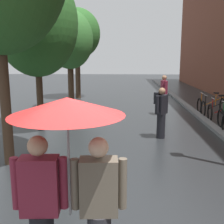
% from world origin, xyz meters
% --- Properties ---
extents(kerb_strip, '(0.30, 36.00, 0.12)m').
position_xyz_m(kerb_strip, '(3.20, 10.00, 0.06)').
color(kerb_strip, slate).
rests_on(kerb_strip, ground).
extents(street_tree_1, '(2.75, 2.75, 5.38)m').
position_xyz_m(street_tree_1, '(-2.88, 6.44, 3.59)').
color(street_tree_1, '#473323').
rests_on(street_tree_1, ground).
extents(street_tree_2, '(2.24, 2.24, 4.72)m').
position_xyz_m(street_tree_2, '(-2.60, 10.54, 3.30)').
color(street_tree_2, '#473323').
rests_on(street_tree_2, ground).
extents(street_tree_3, '(2.81, 2.81, 5.41)m').
position_xyz_m(street_tree_3, '(-2.88, 14.16, 3.88)').
color(street_tree_3, '#473323').
rests_on(street_tree_3, ground).
extents(parked_bicycle_6, '(1.12, 0.76, 0.96)m').
position_xyz_m(parked_bicycle_6, '(3.90, 7.85, 0.38)').
color(parked_bicycle_6, black).
rests_on(parked_bicycle_6, ground).
extents(parked_bicycle_7, '(1.09, 0.71, 0.96)m').
position_xyz_m(parked_bicycle_7, '(3.86, 8.68, 0.38)').
color(parked_bicycle_7, black).
rests_on(parked_bicycle_7, ground).
extents(parked_bicycle_8, '(1.08, 0.71, 0.96)m').
position_xyz_m(parked_bicycle_8, '(3.92, 9.54, 0.38)').
color(parked_bicycle_8, black).
rests_on(parked_bicycle_8, ground).
extents(couple_under_umbrella, '(1.21, 1.17, 2.08)m').
position_xyz_m(couple_under_umbrella, '(-0.50, -0.21, 1.41)').
color(couple_under_umbrella, black).
rests_on(couple_under_umbrella, ground).
extents(pedestrian_walking_midground, '(0.45, 0.49, 1.58)m').
position_xyz_m(pedestrian_walking_midground, '(1.18, 5.52, 0.85)').
color(pedestrian_walking_midground, black).
rests_on(pedestrian_walking_midground, ground).
extents(pedestrian_walking_far, '(0.26, 0.59, 1.74)m').
position_xyz_m(pedestrian_walking_far, '(1.73, 9.07, 0.89)').
color(pedestrian_walking_far, '#2D2D33').
rests_on(pedestrian_walking_far, ground).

